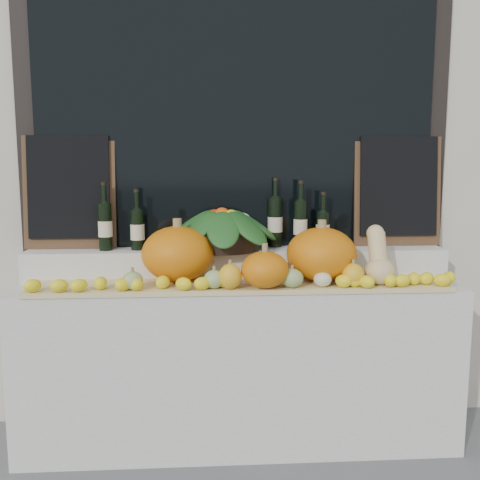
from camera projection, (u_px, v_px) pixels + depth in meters
name	position (u px, v px, depth m)	size (l,w,h in m)	color
storefront_facade	(232.00, 45.00, 3.36)	(7.00, 0.94, 4.50)	beige
display_sill	(239.00, 362.00, 2.90)	(2.30, 0.55, 0.88)	silver
rear_tier	(237.00, 263.00, 2.98)	(2.30, 0.25, 0.16)	silver
straw_bedding	(241.00, 286.00, 2.71)	(2.10, 0.32, 0.03)	tan
pumpkin_left	(178.00, 254.00, 2.75)	(0.37, 0.37, 0.29)	orange
pumpkin_right	(321.00, 254.00, 2.76)	(0.36, 0.36, 0.28)	orange
pumpkin_center	(265.00, 270.00, 2.60)	(0.23, 0.23, 0.18)	orange
butternut_squash	(378.00, 260.00, 2.70)	(0.15, 0.21, 0.29)	#E4C386
decorative_gourds	(260.00, 278.00, 2.61)	(1.19, 0.13, 0.15)	#397021
lemon_heap	(242.00, 282.00, 2.60)	(2.20, 0.16, 0.06)	yellow
produce_bowl	(222.00, 228.00, 2.93)	(0.65, 0.65, 0.24)	black
wine_bottle_far_left	(105.00, 226.00, 2.89)	(0.08, 0.08, 0.37)	black
wine_bottle_near_left	(137.00, 229.00, 2.91)	(0.08, 0.08, 0.33)	black
wine_bottle_tall	(275.00, 222.00, 3.02)	(0.08, 0.08, 0.39)	black
wine_bottle_near_right	(300.00, 224.00, 2.96)	(0.08, 0.08, 0.37)	black
wine_bottle_far_right	(323.00, 229.00, 2.98)	(0.08, 0.08, 0.31)	black
chalkboard_left	(69.00, 190.00, 2.92)	(0.50, 0.08, 0.62)	#4C331E
chalkboard_right	(398.00, 189.00, 3.04)	(0.50, 0.08, 0.62)	#4C331E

